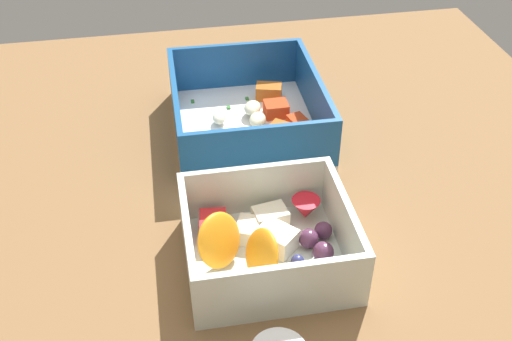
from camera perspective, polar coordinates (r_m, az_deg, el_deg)
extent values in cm
cube|color=brown|center=(63.17, 0.35, -2.92)|extent=(80.00, 80.00, 2.00)
cube|color=white|center=(71.87, -0.82, 4.07)|extent=(19.25, 16.83, 0.60)
cube|color=#19518C|center=(78.06, -1.90, 9.71)|extent=(0.87, 16.53, 5.73)
cube|color=#19518C|center=(62.62, 0.46, 1.87)|extent=(0.87, 16.53, 5.73)
cube|color=#19518C|center=(71.61, 5.51, 6.75)|extent=(17.79, 0.89, 5.73)
cube|color=#19518C|center=(69.60, -7.36, 5.60)|extent=(17.79, 0.89, 5.73)
ellipsoid|color=beige|center=(72.87, -0.33, 5.78)|extent=(3.25, 2.75, 1.38)
ellipsoid|color=beige|center=(70.89, 0.14, 4.73)|extent=(3.13, 2.69, 1.32)
ellipsoid|color=beige|center=(65.08, -4.63, 1.24)|extent=(3.33, 2.93, 1.38)
ellipsoid|color=beige|center=(67.91, -4.05, 3.05)|extent=(2.27, 3.05, 1.44)
ellipsoid|color=beige|center=(68.37, 0.06, 3.45)|extent=(2.16, 3.00, 1.46)
ellipsoid|color=beige|center=(71.61, -3.42, 4.88)|extent=(2.42, 1.91, 1.09)
cube|color=red|center=(67.32, 3.80, 2.57)|extent=(3.57, 3.26, 1.72)
cube|color=#AD5B1E|center=(76.27, 1.19, 7.29)|extent=(2.84, 3.53, 1.76)
cube|color=red|center=(73.00, 1.86, 5.70)|extent=(2.38, 2.75, 1.66)
cube|color=#AD5B1E|center=(69.56, 1.99, 3.63)|extent=(3.83, 3.68, 1.11)
cube|color=red|center=(71.19, 3.96, 4.41)|extent=(3.27, 2.59, 1.06)
cube|color=#387A33|center=(76.18, -5.87, 6.36)|extent=(0.60, 0.40, 0.20)
cube|color=#387A33|center=(76.35, -0.83, 6.64)|extent=(0.60, 0.40, 0.20)
cube|color=#387A33|center=(74.71, -2.54, 5.84)|extent=(0.60, 0.40, 0.20)
cube|color=#387A33|center=(73.31, -0.07, 5.20)|extent=(0.60, 0.40, 0.20)
cube|color=#387A33|center=(65.95, -1.44, 0.98)|extent=(0.60, 0.40, 0.20)
cube|color=silver|center=(55.65, 1.07, -8.05)|extent=(13.32, 14.42, 0.60)
cube|color=silver|center=(58.24, -0.09, -1.65)|extent=(0.69, 14.34, 5.21)
cube|color=silver|center=(49.33, 2.53, -10.88)|extent=(0.69, 14.34, 5.21)
cube|color=silver|center=(55.02, 8.16, -4.95)|extent=(12.04, 0.68, 5.21)
cube|color=silver|center=(53.03, -6.25, -6.76)|extent=(12.04, 0.68, 5.21)
ellipsoid|color=orange|center=(52.02, 0.53, -7.79)|extent=(5.15, 4.08, 4.73)
ellipsoid|color=orange|center=(53.14, -3.41, -6.43)|extent=(5.77, 5.82, 5.01)
cube|color=#F4EACC|center=(56.56, -0.73, -5.52)|extent=(3.28, 2.92, 1.63)
cube|color=#F4EACC|center=(55.51, 1.74, -6.31)|extent=(4.13, 4.10, 2.00)
cube|color=red|center=(56.71, -3.95, -5.26)|extent=(3.51, 2.78, 1.96)
cube|color=#F4EACC|center=(57.72, 1.59, -4.32)|extent=(2.77, 3.39, 1.83)
sphere|color=#562D4C|center=(55.84, 4.89, -6.28)|extent=(1.79, 1.79, 1.79)
sphere|color=#562D4C|center=(54.71, 6.22, -7.48)|extent=(1.88, 1.88, 1.88)
sphere|color=#562D4C|center=(56.84, 6.22, -5.52)|extent=(1.65, 1.65, 1.65)
cone|color=red|center=(58.49, 4.59, -3.55)|extent=(2.71, 2.71, 2.17)
sphere|color=navy|center=(52.90, 5.08, -10.04)|extent=(1.07, 1.07, 1.07)
sphere|color=navy|center=(53.88, 5.42, -9.04)|extent=(0.93, 0.93, 0.93)
sphere|color=navy|center=(53.42, 8.01, -9.70)|extent=(1.10, 1.10, 1.10)
sphere|color=navy|center=(52.58, 6.62, -10.68)|extent=(0.93, 0.93, 0.93)
sphere|color=navy|center=(52.17, 4.98, -10.95)|extent=(1.04, 1.04, 1.04)
sphere|color=navy|center=(54.23, 3.86, -8.34)|extent=(1.18, 1.18, 1.18)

